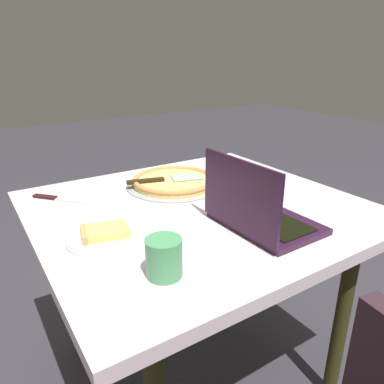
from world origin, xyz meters
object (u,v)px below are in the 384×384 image
object	(u,v)px
dining_table	(198,225)
table_knife	(55,198)
pizza_tray	(174,181)
pizza_plate	(105,235)
laptop	(258,214)
drink_cup	(164,257)

from	to	relation	value
dining_table	table_knife	xyz separation A→B (m)	(0.39, -0.31, 0.08)
pizza_tray	pizza_plate	bearing A→B (deg)	36.10
dining_table	laptop	xyz separation A→B (m)	(-0.05, 0.23, 0.12)
drink_cup	pizza_plate	bearing A→B (deg)	-77.54
laptop	pizza_plate	bearing A→B (deg)	-23.47
laptop	pizza_tray	xyz separation A→B (m)	(0.02, -0.44, -0.03)
dining_table	drink_cup	world-z (taller)	drink_cup
table_knife	dining_table	bearing A→B (deg)	141.27
pizza_plate	table_knife	size ratio (longest dim) A/B	1.25
laptop	drink_cup	xyz separation A→B (m)	(0.34, 0.06, 0.00)
dining_table	pizza_tray	size ratio (longest dim) A/B	2.86
pizza_tray	drink_cup	distance (m)	0.60
dining_table	pizza_tray	bearing A→B (deg)	-97.91
pizza_plate	table_knife	xyz separation A→B (m)	(0.05, -0.37, -0.01)
laptop	drink_cup	distance (m)	0.35
table_knife	pizza_plate	bearing A→B (deg)	96.91
table_knife	pizza_tray	bearing A→B (deg)	166.23
laptop	pizza_tray	bearing A→B (deg)	-87.25
pizza_plate	drink_cup	distance (m)	0.24
laptop	drink_cup	size ratio (longest dim) A/B	3.29
pizza_tray	drink_cup	xyz separation A→B (m)	(0.32, 0.50, 0.03)
dining_table	pizza_tray	distance (m)	0.23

